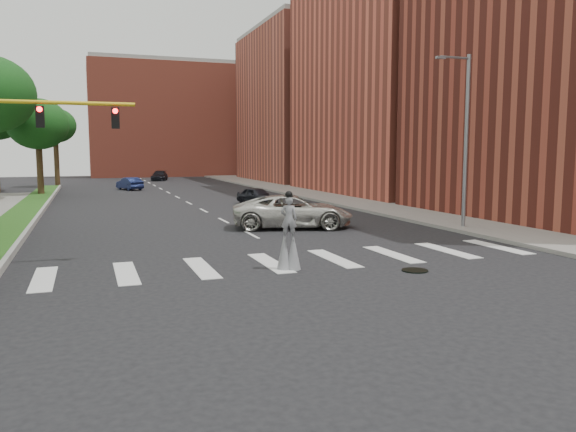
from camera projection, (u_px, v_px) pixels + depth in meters
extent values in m
plane|color=black|center=(313.00, 266.00, 20.23)|extent=(160.00, 160.00, 0.00)
cube|color=#1E4A15|center=(22.00, 215.00, 35.07)|extent=(2.00, 60.00, 0.25)
cube|color=gray|center=(40.00, 214.00, 35.42)|extent=(0.20, 60.00, 0.28)
cube|color=slate|center=(337.00, 198.00, 47.79)|extent=(5.00, 90.00, 0.18)
cylinder|color=black|center=(415.00, 270.00, 19.37)|extent=(0.90, 0.90, 0.04)
cube|color=#BC4F3B|center=(406.00, 69.00, 54.27)|extent=(16.00, 22.00, 24.00)
cube|color=#B35442|center=(313.00, 108.00, 76.94)|extent=(16.00, 22.00, 20.00)
cube|color=#BC4F3B|center=(170.00, 122.00, 94.13)|extent=(26.00, 14.00, 18.00)
cylinder|color=slate|center=(466.00, 144.00, 29.01)|extent=(0.20, 0.20, 9.00)
cylinder|color=slate|center=(456.00, 58.00, 28.24)|extent=(1.80, 0.12, 0.12)
cube|color=slate|center=(441.00, 58.00, 27.95)|extent=(0.50, 0.18, 0.12)
cylinder|color=gold|center=(58.00, 103.00, 19.55)|extent=(5.20, 0.14, 0.14)
cube|color=black|center=(40.00, 117.00, 19.41)|extent=(0.28, 0.18, 0.75)
cylinder|color=#FF0C0C|center=(39.00, 109.00, 19.29)|extent=(0.18, 0.06, 0.18)
cube|color=black|center=(115.00, 118.00, 20.25)|extent=(0.28, 0.18, 0.75)
cylinder|color=#FF0C0C|center=(115.00, 111.00, 20.12)|extent=(0.18, 0.06, 0.18)
cylinder|color=#362615|center=(293.00, 255.00, 19.56)|extent=(0.07, 0.07, 1.01)
cylinder|color=#362615|center=(284.00, 255.00, 19.58)|extent=(0.07, 0.07, 1.01)
cone|color=slate|center=(293.00, 252.00, 19.55)|extent=(0.52, 0.52, 1.27)
cone|color=slate|center=(284.00, 252.00, 19.56)|extent=(0.52, 0.52, 1.27)
imported|color=slate|center=(289.00, 219.00, 19.42)|extent=(0.67, 0.56, 1.55)
sphere|color=black|center=(289.00, 195.00, 19.32)|extent=(0.26, 0.26, 0.26)
cylinder|color=black|center=(289.00, 196.00, 19.33)|extent=(0.34, 0.34, 0.02)
cube|color=yellow|center=(289.00, 206.00, 19.51)|extent=(0.22, 0.05, 0.10)
imported|color=beige|center=(293.00, 211.00, 30.10)|extent=(6.98, 4.60, 1.78)
imported|color=black|center=(257.00, 196.00, 43.21)|extent=(2.70, 4.20, 1.33)
imported|color=#16204D|center=(130.00, 184.00, 59.48)|extent=(2.70, 4.28, 1.33)
imported|color=black|center=(160.00, 176.00, 78.07)|extent=(3.01, 4.95, 1.34)
cylinder|color=#362615|center=(40.00, 168.00, 50.75)|extent=(0.56, 0.56, 5.18)
ellipsoid|color=#113814|center=(38.00, 124.00, 50.29)|extent=(5.37, 5.37, 4.57)
cylinder|color=#362615|center=(57.00, 162.00, 63.82)|extent=(0.56, 0.56, 5.82)
ellipsoid|color=#113814|center=(55.00, 125.00, 63.35)|extent=(4.62, 4.62, 3.93)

